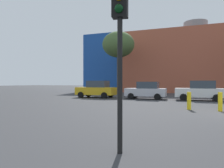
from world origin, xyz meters
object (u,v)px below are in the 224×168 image
(traffic_light_near_left, at_px, (120,25))
(bollard_yellow_1, at_px, (189,101))
(parked_car_1, at_px, (146,90))
(parked_car_2, at_px, (200,91))
(parked_car_0, at_px, (96,89))
(bare_tree_0, at_px, (118,45))
(bollard_yellow_2, at_px, (220,102))

(traffic_light_near_left, relative_size, bollard_yellow_1, 3.76)
(parked_car_1, xyz_separation_m, parked_car_2, (4.99, 0.00, 0.04))
(parked_car_0, relative_size, bare_tree_0, 0.46)
(parked_car_1, relative_size, bare_tree_0, 0.44)
(parked_car_0, height_order, bollard_yellow_1, parked_car_0)
(bare_tree_0, bearing_deg, bollard_yellow_2, -53.97)
(traffic_light_near_left, bearing_deg, bollard_yellow_2, 151.90)
(parked_car_2, relative_size, traffic_light_near_left, 1.04)
(bollard_yellow_2, bearing_deg, bare_tree_0, 126.03)
(bare_tree_0, height_order, bollard_yellow_2, bare_tree_0)
(parked_car_0, height_order, bollard_yellow_2, parked_car_0)
(parked_car_2, bearing_deg, traffic_light_near_left, 81.14)
(parked_car_0, height_order, parked_car_1, parked_car_0)
(bollard_yellow_1, relative_size, bollard_yellow_2, 0.98)
(bollard_yellow_1, bearing_deg, parked_car_2, 82.34)
(parked_car_1, bearing_deg, bare_tree_0, -55.35)
(traffic_light_near_left, xyz_separation_m, bollard_yellow_2, (3.21, 8.67, -2.42))
(parked_car_1, relative_size, bollard_yellow_1, 3.74)
(parked_car_2, distance_m, traffic_light_near_left, 16.40)
(parked_car_0, relative_size, bollard_yellow_2, 3.90)
(bollard_yellow_1, bearing_deg, traffic_light_near_left, -99.83)
(bollard_yellow_1, height_order, bollard_yellow_2, bollard_yellow_2)
(traffic_light_near_left, relative_size, bollard_yellow_2, 3.69)
(parked_car_0, bearing_deg, traffic_light_near_left, 116.39)
(parked_car_0, relative_size, traffic_light_near_left, 1.06)
(parked_car_2, height_order, traffic_light_near_left, traffic_light_near_left)
(parked_car_1, height_order, bollard_yellow_2, parked_car_1)
(parked_car_0, bearing_deg, parked_car_2, -180.00)
(traffic_light_near_left, distance_m, bollard_yellow_2, 9.56)
(parked_car_1, height_order, bare_tree_0, bare_tree_0)
(bare_tree_0, bearing_deg, parked_car_0, -88.21)
(traffic_light_near_left, xyz_separation_m, bare_tree_0, (-8.24, 24.41, 4.29))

